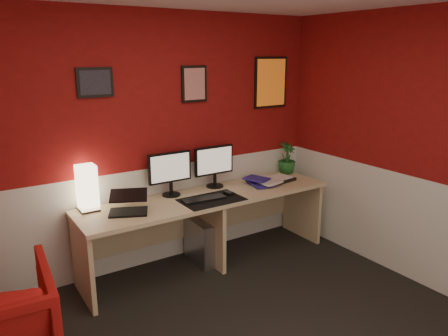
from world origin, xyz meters
TOP-DOWN VIEW (x-y plane):
  - wall_back at (0.00, 1.75)m, footprint 4.00×0.01m
  - wall_right at (2.00, 0.00)m, footprint 0.01×3.50m
  - wainscot_back at (0.00, 1.75)m, footprint 4.00×0.01m
  - wainscot_right at (2.00, 0.00)m, footprint 0.01×3.50m
  - desk at (0.55, 1.41)m, footprint 2.60×0.65m
  - shoji_lamp at (-0.57, 1.63)m, footprint 0.16×0.16m
  - laptop at (-0.30, 1.38)m, footprint 0.40×0.35m
  - monitor_left at (0.24, 1.61)m, footprint 0.45×0.06m
  - monitor_right at (0.75, 1.62)m, footprint 0.45×0.06m
  - desk_mat at (0.50, 1.27)m, footprint 0.60×0.38m
  - keyboard at (0.43, 1.31)m, footprint 0.43×0.18m
  - mouse at (0.72, 1.30)m, footprint 0.07×0.11m
  - book_bottom at (1.09, 1.42)m, footprint 0.27×0.33m
  - book_middle at (1.13, 1.39)m, footprint 0.26×0.34m
  - book_top at (1.08, 1.41)m, footprint 0.26×0.30m
  - zen_tray at (1.45, 1.42)m, footprint 0.38×0.30m
  - potted_plant at (1.74, 1.61)m, footprint 0.25×0.25m
  - pc_tower at (0.51, 1.47)m, footprint 0.21×0.45m
  - art_left at (-0.40, 1.74)m, footprint 0.32×0.02m
  - art_center at (0.59, 1.74)m, footprint 0.28×0.02m
  - art_right at (1.56, 1.74)m, footprint 0.44×0.02m

SIDE VIEW (x-z plane):
  - pc_tower at x=0.51m, z-range 0.00..0.45m
  - desk at x=0.55m, z-range 0.00..0.73m
  - wainscot_back at x=0.00m, z-range 0.00..1.00m
  - wainscot_right at x=2.00m, z-range 0.00..1.00m
  - desk_mat at x=0.50m, z-range 0.73..0.74m
  - book_bottom at x=1.09m, z-range 0.73..0.76m
  - keyboard at x=0.43m, z-range 0.74..0.75m
  - zen_tray at x=1.45m, z-range 0.73..0.76m
  - mouse at x=0.72m, z-range 0.74..0.77m
  - book_middle at x=1.13m, z-range 0.76..0.78m
  - book_top at x=1.08m, z-range 0.78..0.80m
  - laptop at x=-0.30m, z-range 0.73..0.95m
  - potted_plant at x=1.74m, z-range 0.73..1.09m
  - shoji_lamp at x=-0.57m, z-range 0.73..1.13m
  - monitor_left at x=0.24m, z-range 0.73..1.31m
  - monitor_right at x=0.75m, z-range 0.73..1.31m
  - wall_back at x=0.00m, z-range 0.00..2.50m
  - wall_right at x=2.00m, z-range 0.00..2.50m
  - art_right at x=1.56m, z-range 1.50..2.06m
  - art_center at x=0.59m, z-range 1.62..1.98m
  - art_left at x=-0.40m, z-range 1.72..1.98m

